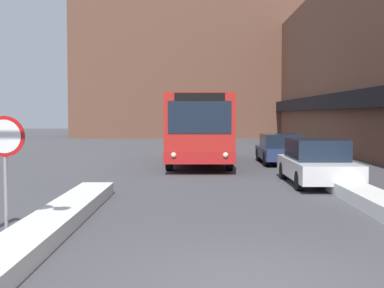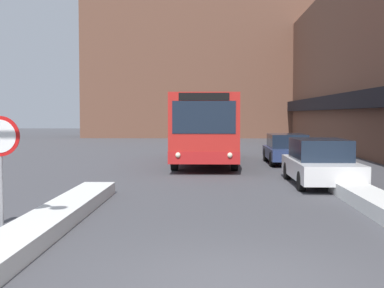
{
  "view_description": "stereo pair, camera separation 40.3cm",
  "coord_description": "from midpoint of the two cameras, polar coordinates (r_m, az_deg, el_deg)",
  "views": [
    {
      "loc": [
        -0.79,
        -7.19,
        2.29
      ],
      "look_at": [
        -0.86,
        7.02,
        1.5
      ],
      "focal_mm": 50.0,
      "sensor_mm": 36.0,
      "label": 1
    },
    {
      "loc": [
        -0.38,
        -7.19,
        2.29
      ],
      "look_at": [
        -0.86,
        7.02,
        1.5
      ],
      "focal_mm": 50.0,
      "sensor_mm": 36.0,
      "label": 2
    }
  ],
  "objects": [
    {
      "name": "parked_car_front",
      "position": [
        17.92,
        12.51,
        -1.88
      ],
      "size": [
        1.91,
        4.71,
        1.49
      ],
      "color": "silver",
      "rests_on": "ground_plane"
    },
    {
      "name": "stop_sign",
      "position": [
        10.56,
        -20.39,
        -0.56
      ],
      "size": [
        0.76,
        0.08,
        2.26
      ],
      "color": "gray",
      "rests_on": "ground_plane"
    },
    {
      "name": "city_bus",
      "position": [
        24.91,
        0.25,
        1.81
      ],
      "size": [
        2.73,
        10.16,
        3.14
      ],
      "color": "red",
      "rests_on": "ground_plane"
    },
    {
      "name": "building_backdrop_far",
      "position": [
        55.56,
        0.92,
        8.11
      ],
      "size": [
        26.0,
        8.0,
        14.15
      ],
      "color": "brown",
      "rests_on": "ground_plane"
    },
    {
      "name": "building_row_right",
      "position": [
        33.08,
        19.14,
        8.41
      ],
      "size": [
        5.5,
        60.0,
        10.86
      ],
      "color": "brown",
      "rests_on": "ground_plane"
    },
    {
      "name": "parked_car_middle",
      "position": [
        25.19,
        8.95,
        -0.49
      ],
      "size": [
        1.9,
        4.31,
        1.38
      ],
      "color": "navy",
      "rests_on": "ground_plane"
    },
    {
      "name": "ground_plane",
      "position": [
        7.57,
        4.89,
        -14.46
      ],
      "size": [
        160.0,
        160.0,
        0.0
      ],
      "primitive_type": "plane",
      "color": "#47474C"
    },
    {
      "name": "snow_bank_left",
      "position": [
        10.65,
        -16.32,
        -8.5
      ],
      "size": [
        0.9,
        10.83,
        0.32
      ],
      "color": "silver",
      "rests_on": "ground_plane"
    }
  ]
}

